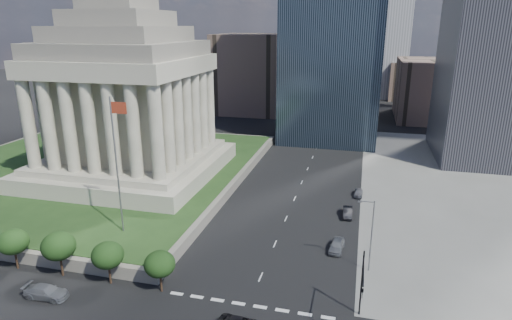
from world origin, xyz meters
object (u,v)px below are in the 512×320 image
(street_lamp_north, at_px, (370,232))
(parked_sedan_far, at_px, (358,193))
(traffic_signal_ne, at_px, (362,283))
(parked_sedan_near, at_px, (337,245))
(flagpole, at_px, (117,159))
(suv_grey, at_px, (46,292))
(war_memorial, at_px, (125,77))
(parked_sedan_mid, at_px, (348,212))

(street_lamp_north, xyz_separation_m, parked_sedan_far, (-1.83, 26.24, -5.01))
(traffic_signal_ne, distance_m, parked_sedan_near, 16.66)
(flagpole, relative_size, suv_grey, 3.70)
(street_lamp_north, xyz_separation_m, parked_sedan_near, (-4.33, 4.36, -4.87))
(war_memorial, height_order, traffic_signal_ne, war_memorial)
(parked_sedan_near, bearing_deg, war_memorial, 162.43)
(parked_sedan_far, bearing_deg, flagpole, -138.77)
(street_lamp_north, relative_size, parked_sedan_near, 2.16)
(flagpole, distance_m, parked_sedan_far, 44.81)
(parked_sedan_mid, height_order, parked_sedan_far, parked_sedan_mid)
(street_lamp_north, bearing_deg, flagpole, -178.37)
(parked_sedan_near, bearing_deg, traffic_signal_ne, -71.54)
(suv_grey, relative_size, parked_sedan_far, 1.41)
(flagpole, xyz_separation_m, parked_sedan_near, (30.83, 5.36, -12.33))
(war_memorial, distance_m, parked_sedan_near, 51.20)
(war_memorial, relative_size, parked_sedan_near, 8.43)
(traffic_signal_ne, bearing_deg, war_memorial, 143.58)
(war_memorial, xyz_separation_m, traffic_signal_ne, (46.50, -34.30, -16.15))
(flagpole, relative_size, parked_sedan_far, 5.21)
(traffic_signal_ne, relative_size, parked_sedan_near, 1.73)
(flagpole, xyz_separation_m, traffic_signal_ne, (34.33, -10.30, -7.86))
(street_lamp_north, height_order, parked_sedan_mid, street_lamp_north)
(parked_sedan_mid, xyz_separation_m, parked_sedan_far, (1.54, 9.75, -0.08))
(war_memorial, xyz_separation_m, parked_sedan_near, (43.00, -18.64, -20.61))
(war_memorial, height_order, parked_sedan_near, war_memorial)
(parked_sedan_near, height_order, parked_sedan_mid, parked_sedan_near)
(parked_sedan_mid, bearing_deg, street_lamp_north, -80.83)
(flagpole, distance_m, parked_sedan_near, 33.63)
(war_memorial, height_order, flagpole, war_memorial)
(street_lamp_north, distance_m, parked_sedan_far, 26.77)
(war_memorial, relative_size, parked_sedan_mid, 8.78)
(parked_sedan_near, bearing_deg, parked_sedan_mid, 91.34)
(street_lamp_north, distance_m, suv_grey, 40.46)
(traffic_signal_ne, relative_size, suv_grey, 1.48)
(parked_sedan_near, bearing_deg, suv_grey, -142.77)
(street_lamp_north, bearing_deg, parked_sedan_far, 93.99)
(suv_grey, bearing_deg, parked_sedan_far, -42.60)
(traffic_signal_ne, xyz_separation_m, parked_sedan_mid, (-2.54, 27.79, -4.52))
(flagpole, xyz_separation_m, street_lamp_north, (35.16, 1.00, -7.45))
(flagpole, height_order, parked_sedan_near, flagpole)
(traffic_signal_ne, relative_size, parked_sedan_far, 2.08)
(parked_sedan_far, bearing_deg, war_memorial, -173.96)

